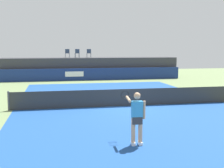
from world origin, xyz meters
TOP-DOWN VIEW (x-y plane):
  - ground_plane at (0.00, 3.00)m, footprint 48.00×48.00m
  - court_inner at (0.00, 0.00)m, footprint 12.00×22.00m
  - sponsor_wall at (-0.01, 13.50)m, footprint 18.00×0.22m
  - spectator_platform at (0.00, 15.30)m, footprint 18.00×2.80m
  - spectator_chair_far_left at (-2.43, 15.38)m, footprint 0.45×0.45m
  - spectator_chair_left at (-1.44, 15.03)m, footprint 0.45×0.45m
  - spectator_chair_center at (-0.21, 15.18)m, footprint 0.47×0.47m
  - tennis_net at (0.00, 0.00)m, footprint 12.40×0.02m
  - net_post_near at (-6.20, 0.00)m, footprint 0.10×0.10m
  - tennis_player at (-1.24, -6.55)m, footprint 0.62×1.16m
  - tennis_ball at (2.27, 2.40)m, footprint 0.07×0.07m

SIDE VIEW (x-z plane):
  - ground_plane at x=0.00m, z-range 0.00..0.00m
  - court_inner at x=0.00m, z-range 0.00..0.00m
  - tennis_ball at x=2.27m, z-range 0.00..0.07m
  - tennis_net at x=0.00m, z-range 0.00..0.95m
  - net_post_near at x=-6.20m, z-range 0.00..1.00m
  - sponsor_wall at x=-0.01m, z-range 0.00..1.20m
  - tennis_player at x=-1.24m, z-range 0.07..1.84m
  - spectator_platform at x=0.00m, z-range 0.00..2.20m
  - spectator_chair_far_left at x=-2.43m, z-range 2.25..3.14m
  - spectator_chair_left at x=-1.44m, z-range 2.25..3.14m
  - spectator_chair_center at x=-0.21m, z-range 2.25..3.14m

